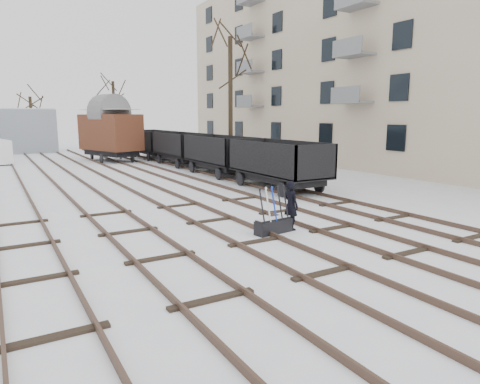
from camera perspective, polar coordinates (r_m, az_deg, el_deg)
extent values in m
plane|color=white|center=(12.82, 2.27, -6.71)|extent=(120.00, 120.00, 0.00)
cube|color=black|center=(24.63, -26.85, 0.51)|extent=(0.07, 52.00, 0.15)
cube|color=black|center=(12.88, -26.44, -7.59)|extent=(1.90, 0.20, 0.08)
cube|color=black|center=(24.77, -23.24, 0.82)|extent=(0.07, 52.00, 0.15)
cube|color=black|center=(24.98, -19.98, 1.11)|extent=(0.07, 52.00, 0.15)
cube|color=black|center=(13.37, -13.47, -6.17)|extent=(1.90, 0.20, 0.08)
cube|color=black|center=(25.30, -16.50, 1.41)|extent=(0.07, 52.00, 0.15)
cube|color=black|center=(25.67, -13.40, 1.67)|extent=(0.07, 52.00, 0.15)
cube|color=black|center=(14.47, -2.01, -4.65)|extent=(1.90, 0.20, 0.08)
cube|color=black|center=(26.16, -10.12, 1.94)|extent=(0.07, 52.00, 0.15)
cube|color=black|center=(26.68, -7.23, 2.17)|extent=(0.07, 52.00, 0.15)
cube|color=black|center=(16.07, 7.46, -3.24)|extent=(1.90, 0.20, 0.08)
cube|color=black|center=(27.33, -4.21, 2.41)|extent=(0.07, 52.00, 0.15)
cube|color=black|center=(27.98, -1.57, 2.61)|extent=(0.07, 52.00, 0.15)
cube|color=black|center=(18.03, 15.04, -2.05)|extent=(1.90, 0.20, 0.08)
cube|color=beige|center=(36.32, 17.88, 16.39)|extent=(10.00, 45.00, 16.00)
cube|color=#8A939C|center=(50.42, -27.56, 7.22)|extent=(7.00, 6.00, 4.40)
cube|color=silver|center=(50.40, -27.77, 9.77)|extent=(6.86, 5.88, 0.10)
cube|color=black|center=(13.76, 4.48, -4.61)|extent=(1.34, 0.58, 0.44)
cube|color=black|center=(13.70, 4.49, -3.64)|extent=(1.33, 0.46, 0.06)
cube|color=silver|center=(13.69, 4.50, -3.48)|extent=(1.27, 0.41, 0.03)
cylinder|color=black|center=(13.27, 2.91, -1.90)|extent=(0.09, 0.32, 1.08)
cylinder|color=silver|center=(13.43, 3.73, -1.76)|extent=(0.09, 0.32, 1.08)
cylinder|color=#0C28A5|center=(13.59, 4.52, -1.63)|extent=(0.09, 0.32, 1.08)
cylinder|color=black|center=(13.76, 5.30, -1.50)|extent=(0.09, 0.32, 1.08)
cylinder|color=black|center=(13.92, 6.06, -1.37)|extent=(0.09, 0.32, 1.08)
imported|color=black|center=(14.13, 6.78, -1.78)|extent=(0.48, 0.65, 1.63)
cube|color=black|center=(21.99, 5.06, 2.06)|extent=(1.93, 5.31, 0.40)
cube|color=black|center=(21.96, 5.07, 2.58)|extent=(2.41, 6.03, 0.12)
cube|color=black|center=(21.23, 2.55, 4.54)|extent=(0.10, 6.03, 1.61)
cube|color=black|center=(22.56, 7.51, 4.79)|extent=(0.10, 6.03, 1.61)
cube|color=silver|center=(21.95, 5.07, 2.84)|extent=(2.17, 5.79, 0.06)
cylinder|color=black|center=(19.85, 5.66, 0.30)|extent=(0.12, 0.70, 0.70)
cylinder|color=black|center=(24.23, 4.55, 2.09)|extent=(0.12, 0.70, 0.70)
cube|color=black|center=(27.42, -2.71, 3.67)|extent=(1.93, 5.31, 0.40)
cube|color=black|center=(27.40, -2.71, 4.09)|extent=(2.41, 6.03, 0.12)
cube|color=black|center=(26.81, -4.92, 5.66)|extent=(0.10, 6.03, 1.61)
cube|color=black|center=(27.88, -0.61, 5.86)|extent=(0.10, 6.03, 1.61)
cube|color=silver|center=(27.39, -2.71, 4.30)|extent=(2.17, 5.79, 0.06)
cylinder|color=black|center=(25.25, -2.89, 2.43)|extent=(0.12, 0.70, 0.70)
cylinder|color=black|center=(29.66, -2.54, 3.57)|extent=(0.12, 0.70, 0.70)
cube|color=black|center=(33.19, -7.86, 4.70)|extent=(1.93, 5.31, 0.40)
cube|color=black|center=(33.17, -7.87, 5.04)|extent=(2.41, 6.03, 0.12)
cube|color=black|center=(32.69, -9.78, 6.33)|extent=(0.10, 6.03, 1.61)
cube|color=black|center=(33.57, -6.07, 6.52)|extent=(0.10, 6.03, 1.61)
cube|color=silver|center=(33.17, -7.87, 5.22)|extent=(2.17, 5.79, 0.06)
cylinder|color=black|center=(31.03, -8.36, 3.76)|extent=(0.12, 0.70, 0.70)
cylinder|color=black|center=(35.42, -7.39, 4.55)|extent=(0.12, 0.70, 0.70)
cube|color=black|center=(39.16, -11.47, 5.39)|extent=(1.93, 5.31, 0.40)
cube|color=black|center=(39.15, -11.48, 5.69)|extent=(2.41, 6.03, 0.12)
cube|color=black|center=(38.74, -13.15, 6.78)|extent=(0.10, 6.03, 1.61)
cube|color=black|center=(39.49, -9.93, 6.94)|extent=(0.10, 6.03, 1.61)
cube|color=silver|center=(39.14, -11.49, 5.83)|extent=(2.17, 5.79, 0.06)
cylinder|color=black|center=(37.01, -12.10, 4.64)|extent=(0.12, 0.70, 0.70)
cylinder|color=black|center=(41.37, -10.88, 5.23)|extent=(0.12, 0.70, 0.70)
cube|color=black|center=(37.43, -16.77, 5.08)|extent=(3.61, 5.36, 0.45)
cube|color=#522B18|center=(37.33, -16.90, 7.64)|extent=(4.34, 6.16, 2.91)
cube|color=silver|center=(37.31, -17.05, 10.48)|extent=(3.99, 5.81, 0.04)
cylinder|color=black|center=(35.44, -17.99, 4.21)|extent=(0.13, 0.78, 0.78)
cylinder|color=black|center=(39.49, -15.63, 4.88)|extent=(0.13, 0.78, 0.78)
cylinder|color=black|center=(40.24, -28.77, 4.03)|extent=(0.22, 0.69, 0.69)
cylinder|color=black|center=(29.32, -1.28, 11.48)|extent=(0.30, 0.30, 8.86)
cylinder|color=black|center=(49.41, -25.97, 8.06)|extent=(0.30, 0.30, 5.69)
cylinder|color=black|center=(48.82, -16.38, 9.65)|extent=(0.30, 0.30, 7.39)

